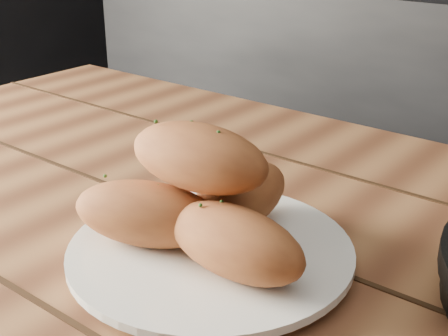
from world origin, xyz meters
TOP-DOWN VIEW (x-y plane):
  - plate at (-0.44, 0.68)m, footprint 0.27×0.27m
  - bread_rolls at (-0.44, 0.68)m, footprint 0.24×0.21m

SIDE VIEW (x-z plane):
  - plate at x=-0.44m, z-range 0.75..0.77m
  - bread_rolls at x=-0.44m, z-range 0.75..0.87m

